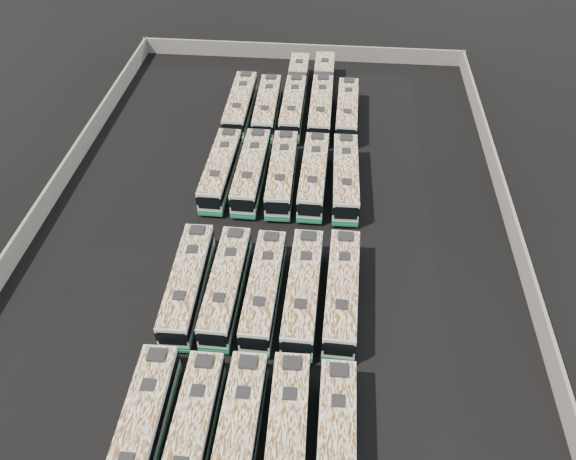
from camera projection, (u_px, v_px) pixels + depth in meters
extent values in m
plane|color=black|center=(272.00, 231.00, 53.13)|extent=(140.00, 140.00, 0.00)
cube|color=slate|center=(301.00, 52.00, 78.98)|extent=(45.20, 0.30, 2.20)
cube|color=slate|center=(516.00, 238.00, 50.87)|extent=(0.30, 73.20, 2.20)
cube|color=slate|center=(42.00, 209.00, 53.90)|extent=(0.30, 73.20, 2.20)
cube|color=white|center=(141.00, 432.00, 36.51)|extent=(2.60, 11.71, 2.68)
cube|color=#1A744F|center=(144.00, 439.00, 37.17)|extent=(2.65, 11.77, 0.41)
cube|color=black|center=(140.00, 428.00, 36.21)|extent=(2.66, 11.78, 0.90)
cube|color=silver|center=(138.00, 421.00, 35.58)|extent=(2.55, 11.48, 0.07)
cube|color=black|center=(126.00, 460.00, 33.63)|extent=(0.94, 0.94, 0.14)
cube|color=black|center=(148.00, 385.00, 37.40)|extent=(0.94, 0.94, 0.14)
cube|color=black|center=(157.00, 355.00, 39.08)|extent=(1.28, 1.09, 0.25)
cylinder|color=black|center=(144.00, 390.00, 40.12)|extent=(0.29, 0.98, 0.97)
cylinder|color=black|center=(173.00, 392.00, 40.00)|extent=(0.29, 0.98, 0.97)
cube|color=white|center=(192.00, 436.00, 36.34)|extent=(2.39, 11.29, 2.58)
cube|color=#1A744F|center=(193.00, 443.00, 36.98)|extent=(2.44, 11.34, 0.39)
cube|color=black|center=(191.00, 433.00, 36.06)|extent=(2.45, 11.35, 0.86)
cube|color=silver|center=(189.00, 426.00, 35.45)|extent=(2.34, 11.06, 0.07)
cube|color=black|center=(197.00, 390.00, 37.20)|extent=(0.90, 0.90, 0.13)
cube|color=black|center=(204.00, 361.00, 38.83)|extent=(1.23, 1.04, 0.24)
cylinder|color=black|center=(191.00, 395.00, 39.84)|extent=(0.27, 0.94, 0.94)
cylinder|color=black|center=(219.00, 397.00, 39.70)|extent=(0.27, 0.94, 0.94)
cube|color=white|center=(238.00, 440.00, 36.12)|extent=(2.53, 11.63, 2.66)
cube|color=#1A744F|center=(238.00, 447.00, 36.77)|extent=(2.58, 11.68, 0.41)
cube|color=black|center=(237.00, 436.00, 35.82)|extent=(2.59, 11.69, 0.89)
cube|color=silver|center=(236.00, 429.00, 35.20)|extent=(2.48, 11.39, 0.07)
cube|color=black|center=(243.00, 392.00, 37.00)|extent=(0.93, 0.93, 0.14)
cube|color=black|center=(248.00, 362.00, 38.67)|extent=(1.27, 1.08, 0.25)
cylinder|color=black|center=(233.00, 397.00, 39.71)|extent=(0.28, 0.97, 0.97)
cylinder|color=black|center=(262.00, 399.00, 39.56)|extent=(0.28, 0.97, 0.97)
cube|color=white|center=(287.00, 442.00, 35.99)|extent=(2.70, 11.78, 2.69)
cube|color=#1A744F|center=(287.00, 449.00, 36.66)|extent=(2.75, 11.83, 0.41)
cube|color=black|center=(287.00, 438.00, 35.69)|extent=(2.76, 11.84, 0.90)
cube|color=silver|center=(287.00, 431.00, 35.06)|extent=(2.64, 11.54, 0.07)
cube|color=black|center=(290.00, 394.00, 36.89)|extent=(0.95, 0.95, 0.14)
cube|color=black|center=(292.00, 363.00, 38.58)|extent=(1.29, 1.10, 0.25)
cylinder|color=black|center=(276.00, 398.00, 39.61)|extent=(0.29, 0.98, 0.98)
cylinder|color=black|center=(305.00, 400.00, 39.50)|extent=(0.29, 0.98, 0.98)
cube|color=white|center=(336.00, 448.00, 35.70)|extent=(2.44, 11.51, 2.64)
cube|color=#1A744F|center=(335.00, 455.00, 36.35)|extent=(2.49, 11.56, 0.40)
cube|color=black|center=(336.00, 445.00, 35.41)|extent=(2.50, 11.57, 0.88)
cube|color=silver|center=(337.00, 438.00, 34.79)|extent=(2.39, 11.28, 0.07)
cube|color=black|center=(338.00, 401.00, 36.58)|extent=(0.91, 0.91, 0.13)
cube|color=black|center=(339.00, 370.00, 38.24)|extent=(1.25, 1.06, 0.25)
cylinder|color=black|center=(322.00, 405.00, 39.26)|extent=(0.27, 0.96, 0.96)
cylinder|color=black|center=(351.00, 407.00, 39.13)|extent=(0.27, 0.96, 0.96)
cube|color=white|center=(188.00, 283.00, 46.04)|extent=(2.68, 11.63, 2.65)
cube|color=#1A744F|center=(189.00, 291.00, 46.70)|extent=(2.73, 11.68, 0.41)
cube|color=black|center=(187.00, 280.00, 45.74)|extent=(2.74, 11.69, 0.89)
cube|color=black|center=(172.00, 339.00, 41.56)|extent=(2.12, 0.11, 1.40)
cube|color=#1A744F|center=(174.00, 351.00, 42.56)|extent=(2.41, 0.16, 0.27)
cube|color=silver|center=(186.00, 272.00, 45.12)|extent=(2.62, 11.40, 0.07)
cube|color=black|center=(179.00, 295.00, 43.19)|extent=(0.94, 0.94, 0.14)
cube|color=black|center=(192.00, 249.00, 46.93)|extent=(0.94, 0.94, 0.14)
cube|color=black|center=(197.00, 230.00, 48.60)|extent=(1.28, 1.09, 0.25)
cylinder|color=black|center=(167.00, 328.00, 44.17)|extent=(0.29, 0.97, 0.96)
cylinder|color=black|center=(193.00, 329.00, 44.07)|extent=(0.29, 0.97, 0.96)
cylinder|color=black|center=(186.00, 261.00, 49.61)|extent=(0.29, 0.97, 0.96)
cylinder|color=black|center=(209.00, 262.00, 49.51)|extent=(0.29, 0.97, 0.96)
cube|color=white|center=(226.00, 286.00, 45.91)|extent=(2.49, 11.40, 2.61)
cube|color=#1A744F|center=(227.00, 293.00, 46.56)|extent=(2.54, 11.45, 0.40)
cube|color=black|center=(226.00, 282.00, 45.62)|extent=(2.55, 11.46, 0.87)
cube|color=black|center=(212.00, 340.00, 41.53)|extent=(2.09, 0.08, 1.37)
cube|color=#1A744F|center=(214.00, 352.00, 42.51)|extent=(2.37, 0.13, 0.27)
cube|color=silver|center=(225.00, 274.00, 45.01)|extent=(2.44, 11.17, 0.07)
cube|color=black|center=(219.00, 297.00, 43.11)|extent=(0.91, 0.91, 0.13)
cube|color=black|center=(230.00, 252.00, 46.78)|extent=(0.91, 0.91, 0.13)
cube|color=black|center=(235.00, 233.00, 48.41)|extent=(1.24, 1.06, 0.25)
cylinder|color=black|center=(206.00, 329.00, 44.11)|extent=(0.28, 0.95, 0.95)
cylinder|color=black|center=(232.00, 331.00, 43.96)|extent=(0.28, 0.95, 0.95)
cylinder|color=black|center=(223.00, 263.00, 49.44)|extent=(0.28, 0.95, 0.95)
cylinder|color=black|center=(246.00, 264.00, 49.28)|extent=(0.28, 0.95, 0.95)
cube|color=white|center=(264.00, 289.00, 45.64)|extent=(2.52, 11.31, 2.58)
cube|color=#1A744F|center=(264.00, 297.00, 46.28)|extent=(2.57, 11.36, 0.39)
cube|color=black|center=(264.00, 286.00, 45.35)|extent=(2.58, 11.37, 0.86)
cube|color=black|center=(253.00, 344.00, 41.29)|extent=(2.07, 0.09, 1.36)
cube|color=#1A744F|center=(254.00, 355.00, 42.26)|extent=(2.35, 0.13, 0.26)
cube|color=silver|center=(264.00, 278.00, 44.74)|extent=(2.47, 11.08, 0.07)
cube|color=black|center=(259.00, 301.00, 42.86)|extent=(0.91, 0.91, 0.13)
cube|color=black|center=(268.00, 255.00, 46.49)|extent=(0.91, 0.91, 0.13)
cube|color=black|center=(271.00, 237.00, 48.11)|extent=(1.24, 1.05, 0.24)
cylinder|color=black|center=(245.00, 333.00, 43.85)|extent=(0.28, 0.94, 0.94)
cylinder|color=black|center=(271.00, 335.00, 43.70)|extent=(0.28, 0.94, 0.94)
cylinder|color=black|center=(259.00, 266.00, 49.13)|extent=(0.28, 0.94, 0.94)
cylinder|color=black|center=(282.00, 268.00, 48.98)|extent=(0.28, 0.94, 0.94)
cube|color=white|center=(303.00, 291.00, 45.41)|extent=(2.61, 11.75, 2.69)
cube|color=#1A744F|center=(303.00, 299.00, 46.08)|extent=(2.66, 11.81, 0.41)
cube|color=black|center=(303.00, 287.00, 45.11)|extent=(2.67, 11.82, 0.90)
cube|color=black|center=(296.00, 349.00, 40.89)|extent=(2.15, 0.09, 1.42)
cube|color=#1A744F|center=(296.00, 361.00, 41.91)|extent=(2.44, 0.14, 0.27)
cube|color=silver|center=(303.00, 280.00, 44.48)|extent=(2.56, 11.52, 0.07)
cube|color=black|center=(300.00, 304.00, 42.53)|extent=(0.94, 0.94, 0.14)
cube|color=black|center=(306.00, 256.00, 46.30)|extent=(0.94, 0.94, 0.14)
cube|color=black|center=(308.00, 236.00, 47.99)|extent=(1.29, 1.09, 0.25)
cylinder|color=black|center=(285.00, 336.00, 43.56)|extent=(0.29, 0.98, 0.98)
cylinder|color=black|center=(312.00, 339.00, 43.40)|extent=(0.29, 0.98, 0.98)
cylinder|color=black|center=(295.00, 267.00, 49.05)|extent=(0.29, 0.98, 0.98)
cylinder|color=black|center=(318.00, 269.00, 48.89)|extent=(0.29, 0.98, 0.98)
cube|color=white|center=(342.00, 292.00, 45.36)|extent=(2.72, 11.81, 2.69)
cube|color=#1A744F|center=(341.00, 300.00, 46.02)|extent=(2.77, 11.86, 0.41)
cube|color=black|center=(342.00, 288.00, 45.05)|extent=(2.78, 11.87, 0.90)
cube|color=black|center=(339.00, 350.00, 40.83)|extent=(2.16, 0.11, 1.42)
cube|color=#1A744F|center=(337.00, 361.00, 41.84)|extent=(2.45, 0.16, 0.27)
cube|color=silver|center=(343.00, 280.00, 44.42)|extent=(2.67, 11.57, 0.07)
cube|color=black|center=(342.00, 304.00, 42.47)|extent=(0.95, 0.95, 0.14)
cube|color=black|center=(345.00, 256.00, 46.25)|extent=(0.95, 0.95, 0.14)
cube|color=black|center=(346.00, 236.00, 47.93)|extent=(1.30, 1.11, 0.25)
cylinder|color=black|center=(325.00, 337.00, 43.51)|extent=(0.30, 0.99, 0.98)
cylinder|color=black|center=(352.00, 340.00, 43.33)|extent=(0.30, 0.99, 0.98)
cylinder|color=black|center=(331.00, 267.00, 49.01)|extent=(0.30, 0.99, 0.98)
cylinder|color=black|center=(355.00, 269.00, 48.83)|extent=(0.30, 0.99, 0.98)
cube|color=white|center=(221.00, 170.00, 57.57)|extent=(2.56, 11.47, 2.62)
cube|color=#1A744F|center=(221.00, 177.00, 58.22)|extent=(2.61, 11.52, 0.40)
cube|color=black|center=(220.00, 166.00, 57.28)|extent=(2.62, 11.53, 0.88)
cube|color=black|center=(209.00, 203.00, 53.17)|extent=(2.10, 0.09, 1.38)
cube|color=#1A744F|center=(210.00, 215.00, 54.15)|extent=(2.38, 0.14, 0.27)
cube|color=silver|center=(220.00, 159.00, 56.67)|extent=(2.51, 11.24, 0.07)
cube|color=black|center=(215.00, 173.00, 54.76)|extent=(0.92, 0.92, 0.13)
cube|color=black|center=(224.00, 144.00, 58.44)|extent=(0.92, 0.92, 0.13)
cube|color=black|center=(228.00, 132.00, 60.08)|extent=(1.26, 1.07, 0.25)
cylinder|color=black|center=(204.00, 200.00, 55.77)|extent=(0.28, 0.96, 0.95)
cylinder|color=black|center=(225.00, 202.00, 55.60)|extent=(0.28, 0.96, 0.95)
cylinder|color=black|center=(219.00, 158.00, 61.12)|extent=(0.28, 0.96, 0.95)
cylinder|color=black|center=(237.00, 159.00, 60.96)|extent=(0.28, 0.96, 0.95)
cube|color=white|center=(251.00, 171.00, 57.33)|extent=(2.56, 11.72, 2.68)
cube|color=#1A744F|center=(252.00, 179.00, 57.99)|extent=(2.61, 11.77, 0.41)
cube|color=black|center=(251.00, 168.00, 57.03)|extent=(2.62, 11.78, 0.90)
cube|color=black|center=(242.00, 206.00, 52.82)|extent=(2.14, 0.08, 1.41)
cube|color=#1A744F|center=(243.00, 218.00, 53.83)|extent=(2.44, 0.13, 0.27)
cube|color=silver|center=(251.00, 160.00, 56.40)|extent=(2.51, 11.48, 0.07)
cube|color=black|center=(247.00, 175.00, 54.46)|extent=(0.94, 0.94, 0.14)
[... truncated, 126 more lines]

